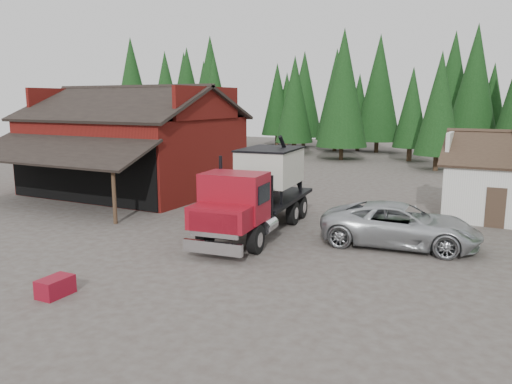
% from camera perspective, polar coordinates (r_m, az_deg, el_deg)
% --- Properties ---
extents(ground, '(120.00, 120.00, 0.00)m').
position_cam_1_polar(ground, '(21.30, -8.49, -6.49)').
color(ground, '#443B35').
rests_on(ground, ground).
extents(red_barn, '(12.80, 13.63, 7.18)m').
position_cam_1_polar(red_barn, '(35.18, -13.76, 4.47)').
color(red_barn, maroon).
rests_on(red_barn, ground).
extents(conifer_backdrop, '(76.00, 16.00, 16.00)m').
position_cam_1_polar(conifer_backdrop, '(60.01, 15.68, 4.15)').
color(conifer_backdrop, black).
rests_on(conifer_backdrop, ground).
extents(near_pine_a, '(4.40, 4.40, 11.40)m').
position_cam_1_polar(near_pine_a, '(55.99, -10.25, 10.50)').
color(near_pine_a, '#382619').
rests_on(near_pine_a, ground).
extents(near_pine_b, '(3.96, 3.96, 10.40)m').
position_cam_1_polar(near_pine_b, '(46.85, 20.24, 9.47)').
color(near_pine_b, '#382619').
rests_on(near_pine_b, ground).
extents(near_pine_d, '(5.28, 5.28, 13.40)m').
position_cam_1_polar(near_pine_d, '(52.96, 9.93, 11.61)').
color(near_pine_d, '#382619').
rests_on(near_pine_d, ground).
extents(feed_truck, '(3.72, 10.08, 4.45)m').
position_cam_1_polar(feed_truck, '(23.38, 0.26, 0.38)').
color(feed_truck, black).
rests_on(feed_truck, ground).
extents(silver_car, '(6.88, 3.73, 1.83)m').
position_cam_1_polar(silver_car, '(22.23, 16.15, -3.63)').
color(silver_car, '#B5B9BD').
rests_on(silver_car, ground).
extents(equip_box, '(0.71, 1.11, 0.60)m').
position_cam_1_polar(equip_box, '(17.42, -21.96, -10.01)').
color(equip_box, maroon).
rests_on(equip_box, ground).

